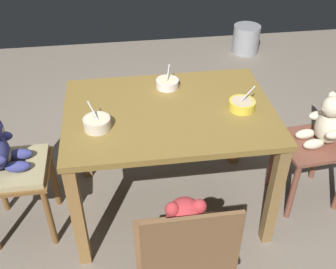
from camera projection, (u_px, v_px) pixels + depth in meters
The scene contains 9 objects.
ground_plane at pixel (169, 205), 2.69m from camera, with size 5.20×5.20×0.04m.
dining_table at pixel (169, 126), 2.30m from camera, with size 1.16×0.82×0.75m.
teddy_chair_near_front at pixel (184, 245), 1.73m from camera, with size 0.42×0.41×0.90m.
teddy_chair_near_left at pixel (2, 159), 2.20m from camera, with size 0.39×0.38×0.88m.
teddy_chair_near_right at pixel (326, 131), 2.42m from camera, with size 0.42×0.39×0.95m.
porridge_bowl_yellow_near_right at pixel (242, 105), 2.22m from camera, with size 0.15×0.15×0.12m.
porridge_bowl_cream_near_left at pixel (97, 123), 2.07m from camera, with size 0.14×0.14×0.13m.
porridge_bowl_white_far_center at pixel (167, 83), 2.41m from camera, with size 0.14×0.14×0.12m.
metal_pail at pixel (246, 39), 4.41m from camera, with size 0.29×0.29×0.30m, color #93969B.
Camera 1 is at (-0.27, -1.84, 1.99)m, focal length 43.18 mm.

